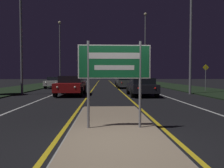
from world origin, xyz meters
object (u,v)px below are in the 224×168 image
at_px(streetlight_right_far, 145,43).
at_px(car_receding_1, 125,82).
at_px(streetlight_left_far, 60,47).
at_px(streetlight_right_near, 191,19).
at_px(highway_sign, 114,66).
at_px(warning_sign, 206,75).
at_px(streetlight_left_near, 21,12).
at_px(car_receding_0, 142,86).
at_px(car_approaching_0, 71,85).
at_px(car_approaching_1, 56,82).
at_px(car_receding_2, 122,80).

bearing_deg(streetlight_right_far, car_receding_1, -116.58).
distance_m(streetlight_left_far, streetlight_right_near, 20.23).
xyz_separation_m(highway_sign, streetlight_right_far, (6.15, 27.33, 4.70)).
bearing_deg(warning_sign, streetlight_left_near, -170.34).
relative_size(streetlight_left_near, streetlight_left_far, 1.15).
bearing_deg(streetlight_right_near, car_receding_1, 117.33).
relative_size(streetlight_left_far, streetlight_right_far, 0.86).
bearing_deg(warning_sign, streetlight_left_far, 142.30).
relative_size(streetlight_right_far, car_receding_1, 2.65).
distance_m(streetlight_left_near, car_receding_0, 10.93).
xyz_separation_m(car_approaching_0, warning_sign, (12.07, 3.41, 0.78)).
bearing_deg(streetlight_left_far, car_approaching_1, -84.10).
bearing_deg(car_receding_0, warning_sign, 31.68).
bearing_deg(streetlight_right_near, streetlight_left_near, 178.95).
xyz_separation_m(highway_sign, car_receding_2, (2.60, 27.74, -0.96)).
height_order(car_receding_0, car_approaching_0, car_approaching_0).
bearing_deg(car_receding_2, car_receding_0, -90.23).
bearing_deg(streetlight_right_near, warning_sign, 47.89).
bearing_deg(streetlight_left_far, car_approaching_0, -76.17).
distance_m(car_receding_0, warning_sign, 8.05).
distance_m(streetlight_left_near, car_receding_1, 13.39).
xyz_separation_m(streetlight_right_far, car_receding_2, (-3.55, 0.42, -5.66)).
xyz_separation_m(streetlight_left_near, warning_sign, (16.00, 2.72, -4.86)).
height_order(streetlight_right_far, car_receding_0, streetlight_right_far).
relative_size(car_receding_2, car_approaching_0, 0.94).
xyz_separation_m(highway_sign, car_receding_0, (2.53, 10.03, -1.05)).
height_order(car_receding_2, warning_sign, warning_sign).
height_order(streetlight_right_near, car_receding_0, streetlight_right_near).
xyz_separation_m(streetlight_right_far, car_approaching_1, (-12.11, -6.94, -5.75)).
bearing_deg(car_receding_0, streetlight_left_far, 118.92).
distance_m(streetlight_right_far, car_receding_0, 18.58).
distance_m(car_receding_1, car_receding_2, 8.08).
bearing_deg(streetlight_left_far, highway_sign, -76.05).
relative_size(highway_sign, streetlight_right_near, 0.26).
height_order(streetlight_left_near, warning_sign, streetlight_left_near).
xyz_separation_m(car_approaching_1, warning_sign, (15.30, -6.16, 0.84)).
xyz_separation_m(streetlight_right_near, car_receding_0, (-4.13, -1.24, -5.26)).
bearing_deg(streetlight_right_near, car_approaching_0, -177.32).
xyz_separation_m(streetlight_right_far, warning_sign, (3.19, -13.09, -4.90)).
bearing_deg(car_receding_2, streetlight_left_far, -172.61).
distance_m(highway_sign, car_approaching_1, 21.27).
height_order(car_receding_1, car_receding_2, car_receding_2).
bearing_deg(streetlight_right_near, streetlight_left_far, 130.94).
bearing_deg(highway_sign, streetlight_left_near, 120.06).
height_order(highway_sign, car_receding_2, highway_sign).
bearing_deg(streetlight_right_far, car_approaching_1, -150.20).
distance_m(car_approaching_0, warning_sign, 12.56).
xyz_separation_m(streetlight_right_near, warning_sign, (2.68, 2.97, -4.40)).
bearing_deg(car_approaching_0, streetlight_right_far, 61.72).
relative_size(car_approaching_1, warning_sign, 1.92).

